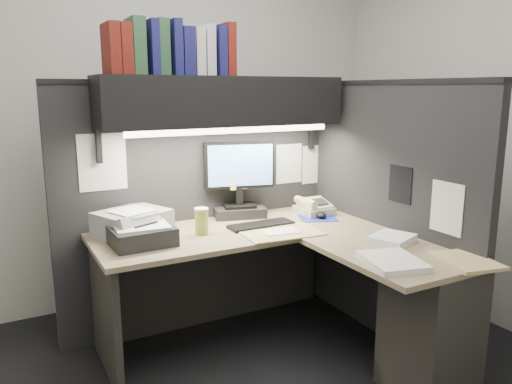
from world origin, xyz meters
TOP-DOWN VIEW (x-y plane):
  - wall_back at (0.00, 1.50)m, footprint 3.50×0.04m
  - wall_right at (1.75, 0.00)m, footprint 0.04×3.00m
  - partition_back at (0.03, 0.93)m, footprint 1.90×0.06m
  - partition_right at (0.98, 0.18)m, footprint 0.06×1.50m
  - desk at (0.43, -0.00)m, footprint 1.70×1.53m
  - overhead_shelf at (0.12, 0.75)m, footprint 1.55×0.34m
  - task_light_tube at (0.12, 0.61)m, footprint 1.32×0.04m
  - monitor at (0.26, 0.82)m, footprint 0.46×0.29m
  - keyboard at (0.27, 0.53)m, footprint 0.42×0.15m
  - mousepad at (0.70, 0.54)m, footprint 0.30×0.29m
  - mouse at (0.72, 0.52)m, footprint 0.10×0.13m
  - telephone at (0.74, 0.63)m, footprint 0.22×0.23m
  - coffee_cup at (-0.12, 0.55)m, footprint 0.10×0.10m
  - printer at (-0.49, 0.71)m, footprint 0.47×0.44m
  - notebook_stack at (-0.49, 0.52)m, footprint 0.34×0.29m
  - open_folder at (0.31, 0.35)m, footprint 0.49×0.34m
  - paper_stack_a at (0.75, -0.11)m, footprint 0.29×0.27m
  - paper_stack_b at (0.51, -0.38)m, footprint 0.32×0.37m
  - manila_stack at (0.85, -0.53)m, footprint 0.30×0.35m
  - binder_row at (-0.21, 0.75)m, footprint 0.75×0.26m
  - pinned_papers at (0.42, 0.56)m, footprint 1.76×1.31m

SIDE VIEW (x-z plane):
  - desk at x=0.43m, z-range 0.08..0.81m
  - mousepad at x=0.70m, z-range 0.73..0.73m
  - open_folder at x=0.31m, z-range 0.73..0.74m
  - manila_stack at x=0.85m, z-range 0.73..0.75m
  - keyboard at x=0.27m, z-range 0.73..0.75m
  - paper_stack_b at x=0.51m, z-range 0.73..0.76m
  - paper_stack_a at x=0.75m, z-range 0.73..0.78m
  - mouse at x=0.72m, z-range 0.73..0.78m
  - telephone at x=0.74m, z-range 0.73..0.82m
  - notebook_stack at x=-0.49m, z-range 0.73..0.83m
  - partition_back at x=0.03m, z-range 0.00..1.60m
  - partition_right at x=0.98m, z-range 0.00..1.60m
  - coffee_cup at x=-0.12m, z-range 0.73..0.88m
  - printer at x=-0.49m, z-range 0.73..0.88m
  - monitor at x=0.26m, z-range 0.68..1.19m
  - pinned_papers at x=0.42m, z-range 0.80..1.31m
  - task_light_tube at x=0.12m, z-range 1.31..1.35m
  - wall_back at x=0.00m, z-range 0.00..2.70m
  - wall_right at x=1.75m, z-range 0.00..2.70m
  - overhead_shelf at x=0.12m, z-range 1.35..1.65m
  - binder_row at x=-0.21m, z-range 1.64..1.95m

